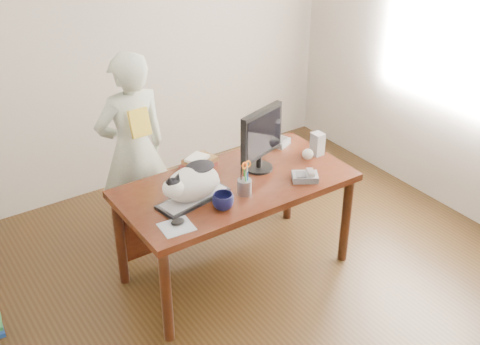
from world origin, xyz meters
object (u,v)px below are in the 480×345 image
at_px(mouse, 178,222).
at_px(baseball, 308,154).
at_px(coffee_mug, 223,201).
at_px(book_stack, 199,163).
at_px(phone, 306,176).
at_px(desk, 230,196).
at_px(calculator, 276,141).
at_px(person, 133,150).
at_px(cat, 191,183).
at_px(keyboard, 193,198).
at_px(monitor, 261,137).
at_px(pen_cup, 245,185).
at_px(speaker, 317,144).

bearing_deg(mouse, baseball, 14.46).
bearing_deg(coffee_mug, mouse, 179.26).
height_order(mouse, book_stack, book_stack).
bearing_deg(phone, coffee_mug, -148.24).
height_order(desk, calculator, calculator).
relative_size(desk, person, 1.05).
bearing_deg(book_stack, coffee_mug, -123.62).
distance_m(desk, phone, 0.55).
xyz_separation_m(cat, person, (-0.02, 0.85, -0.13)).
height_order(keyboard, cat, cat).
distance_m(desk, baseball, 0.65).
height_order(mouse, phone, phone).
relative_size(cat, baseball, 5.87).
height_order(baseball, person, person).
height_order(monitor, phone, monitor).
height_order(keyboard, calculator, calculator).
bearing_deg(mouse, book_stack, 53.58).
distance_m(keyboard, pen_cup, 0.35).
bearing_deg(keyboard, baseball, -9.77).
height_order(monitor, pen_cup, monitor).
bearing_deg(desk, cat, -161.91).
distance_m(monitor, pen_cup, 0.40).
distance_m(phone, calculator, 0.57).
height_order(monitor, person, person).
bearing_deg(book_stack, cat, -145.31).
bearing_deg(speaker, person, 143.10).
relative_size(pen_cup, person, 0.16).
relative_size(cat, calculator, 2.17).
distance_m(desk, book_stack, 0.32).
height_order(desk, mouse, mouse).
bearing_deg(monitor, mouse, -178.69).
bearing_deg(calculator, phone, -129.17).
bearing_deg(phone, mouse, -148.25).
distance_m(coffee_mug, book_stack, 0.57).
bearing_deg(phone, speaker, 70.74).
relative_size(coffee_mug, phone, 0.64).
relative_size(keyboard, cat, 1.08).
distance_m(book_stack, calculator, 0.68).
bearing_deg(pen_cup, desk, 81.49).
bearing_deg(cat, pen_cup, -29.71).
height_order(keyboard, book_stack, book_stack).
relative_size(phone, person, 0.14).
distance_m(pen_cup, phone, 0.46).
bearing_deg(baseball, desk, 171.35).
bearing_deg(cat, book_stack, 42.35).
relative_size(monitor, mouse, 4.94).
bearing_deg(mouse, pen_cup, 11.82).
bearing_deg(cat, baseball, -9.49).
bearing_deg(keyboard, phone, -25.58).
distance_m(pen_cup, speaker, 0.77).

